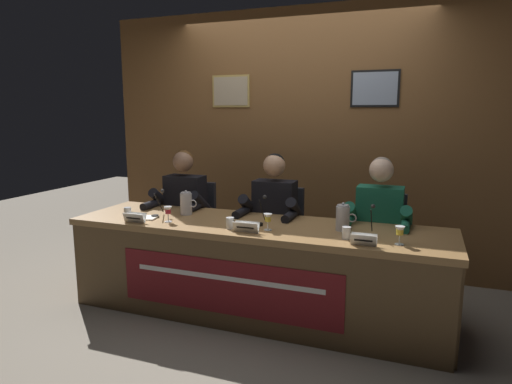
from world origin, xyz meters
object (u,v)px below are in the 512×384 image
Objects in this scene: chair_right at (379,250)px; panelist_left at (181,207)px; juice_glass_left at (168,211)px; juice_glass_center at (268,219)px; panelist_right at (378,223)px; water_cup_right at (346,233)px; conference_table at (251,256)px; nameplate_center at (246,227)px; panelist_center at (272,214)px; document_stack_left at (144,218)px; microphone_left at (158,208)px; water_cup_left at (128,213)px; water_pitcher_left_side at (186,203)px; water_cup_center at (230,224)px; microphone_center at (261,215)px; juice_glass_right at (400,232)px; nameplate_left at (135,218)px; microphone_right at (371,226)px; water_pitcher_right_side at (343,218)px; chair_left at (192,230)px; nameplate_right at (364,240)px; chair_center at (278,239)px.

panelist_left is at bearing -173.57° from chair_right.
juice_glass_left is 1.00× the size of juice_glass_center.
water_cup_right is (-0.16, -0.56, 0.05)m from panelist_right.
conference_table is 0.32m from nameplate_center.
document_stack_left is (-0.92, -0.54, 0.01)m from panelist_center.
microphone_left reaches higher than juice_glass_center.
water_cup_left is 2.03m from panelist_right.
microphone_left is 0.24m from water_pitcher_left_side.
nameplate_center is 0.16m from water_cup_center.
microphone_left and microphone_center have the same top height.
juice_glass_right is (1.20, 0.02, 0.05)m from water_cup_center.
water_pitcher_left_side is (0.24, 0.40, 0.05)m from nameplate_left.
water_cup_left is 1.21m from juice_glass_center.
juice_glass_center is (1.21, 0.03, 0.05)m from water_cup_left.
document_stack_left is (-0.95, 0.11, -0.03)m from nameplate_center.
chair_right is 0.74× the size of panelist_right.
nameplate_center is 0.87× the size of microphone_right.
chair_left is at bearing 160.61° from water_pitcher_right_side.
document_stack_left is (-0.26, -0.25, -0.09)m from water_pitcher_left_side.
document_stack_left is (-2.00, 0.04, -0.08)m from juice_glass_right.
microphone_center is 1.00× the size of microphone_right.
water_cup_left is 0.14m from document_stack_left.
panelist_left is 7.45× the size of nameplate_right.
juice_glass_right reaches higher than water_cup_left.
chair_left is 1.29m from nameplate_center.
nameplate_left is 0.20× the size of chair_right.
conference_table is at bearing -168.38° from water_pitcher_right_side.
panelist_center is 0.89m from panelist_right.
panelist_center reaches higher than document_stack_left.
chair_right is (0.89, 0.20, -0.28)m from panelist_center.
document_stack_left is at bearing 173.22° from nameplate_center.
water_cup_right is at bearing 4.49° from nameplate_left.
chair_center reaches higher than document_stack_left.
panelist_left is at bearing 142.15° from water_cup_center.
nameplate_left is 1.98m from juice_glass_right.
conference_table is at bearing 167.03° from nameplate_right.
juice_glass_right reaches higher than water_cup_center.
panelist_right is (1.78, -0.20, 0.28)m from chair_left.
chair_right is 0.34m from panelist_right.
chair_center is at bearing 90.00° from panelist_center.
chair_left is at bearing 87.31° from document_stack_left.
microphone_right reaches higher than juice_glass_left.
panelist_left and panelist_right have the same top height.
nameplate_right is at bearing -11.98° from juice_glass_center.
microphone_left is (0.03, -0.64, 0.36)m from chair_left.
panelist_center is 1.10m from nameplate_right.
nameplate_center is 2.22× the size of water_cup_center.
chair_center is 4.35× the size of water_pitcher_left_side.
chair_left is 7.37× the size of juice_glass_right.
water_cup_center is 1.00× the size of water_cup_right.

